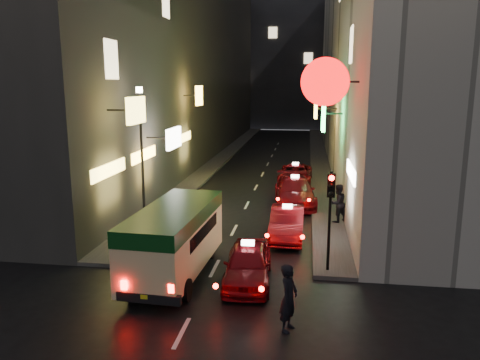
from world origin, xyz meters
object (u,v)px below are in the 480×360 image
at_px(minibus, 175,233).
at_px(pedestrian_crossing, 289,293).
at_px(traffic_light, 331,200).
at_px(lamp_post, 142,147).
at_px(taxi_near, 248,261).

bearing_deg(minibus, pedestrian_crossing, -37.70).
xyz_separation_m(traffic_light, lamp_post, (-8.20, 4.53, 1.04)).
relative_size(pedestrian_crossing, traffic_light, 0.60).
bearing_deg(traffic_light, pedestrian_crossing, -107.12).
xyz_separation_m(minibus, pedestrian_crossing, (4.00, -3.09, -0.48)).
bearing_deg(pedestrian_crossing, traffic_light, 1.61).
distance_m(pedestrian_crossing, lamp_post, 11.28).
relative_size(taxi_near, pedestrian_crossing, 2.29).
height_order(taxi_near, traffic_light, traffic_light).
relative_size(minibus, taxi_near, 1.19).
bearing_deg(pedestrian_crossing, lamp_post, 58.42).
bearing_deg(traffic_light, minibus, -171.09).
relative_size(minibus, pedestrian_crossing, 2.72).
height_order(minibus, pedestrian_crossing, minibus).
distance_m(minibus, traffic_light, 5.39).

